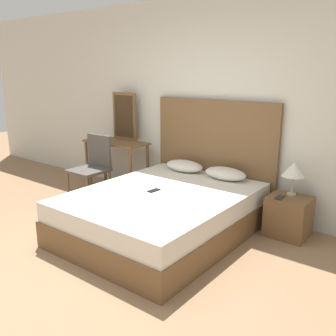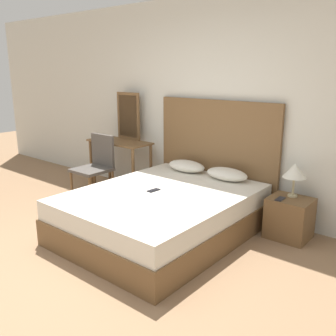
{
  "view_description": "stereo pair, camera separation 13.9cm",
  "coord_description": "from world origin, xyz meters",
  "px_view_note": "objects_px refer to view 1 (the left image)",
  "views": [
    {
      "loc": [
        2.55,
        -1.82,
        1.8
      ],
      "look_at": [
        0.12,
        1.33,
        0.75
      ],
      "focal_mm": 40.0,
      "sensor_mm": 36.0,
      "label": 1
    },
    {
      "loc": [
        2.66,
        -1.73,
        1.8
      ],
      "look_at": [
        0.12,
        1.33,
        0.75
      ],
      "focal_mm": 40.0,
      "sensor_mm": 36.0,
      "label": 2
    }
  ],
  "objects_px": {
    "nightstand": "(288,216)",
    "chair": "(93,164)",
    "vanity_desk": "(116,151)",
    "bed": "(162,213)",
    "table_lamp": "(293,170)",
    "phone_on_nightstand": "(280,198)",
    "phone_on_bed": "(154,190)"
  },
  "relations": [
    {
      "from": "nightstand",
      "to": "phone_on_nightstand",
      "type": "height_order",
      "value": "phone_on_nightstand"
    },
    {
      "from": "nightstand",
      "to": "phone_on_nightstand",
      "type": "bearing_deg",
      "value": -129.36
    },
    {
      "from": "bed",
      "to": "vanity_desk",
      "type": "distance_m",
      "value": 1.73
    },
    {
      "from": "phone_on_bed",
      "to": "chair",
      "type": "height_order",
      "value": "chair"
    },
    {
      "from": "table_lamp",
      "to": "chair",
      "type": "height_order",
      "value": "chair"
    },
    {
      "from": "phone_on_bed",
      "to": "vanity_desk",
      "type": "relative_size",
      "value": 0.16
    },
    {
      "from": "nightstand",
      "to": "chair",
      "type": "xyz_separation_m",
      "value": [
        -2.64,
        -0.48,
        0.29
      ]
    },
    {
      "from": "bed",
      "to": "table_lamp",
      "type": "bearing_deg",
      "value": 38.88
    },
    {
      "from": "table_lamp",
      "to": "vanity_desk",
      "type": "relative_size",
      "value": 0.37
    },
    {
      "from": "phone_on_bed",
      "to": "phone_on_nightstand",
      "type": "relative_size",
      "value": 1.02
    },
    {
      "from": "bed",
      "to": "phone_on_nightstand",
      "type": "xyz_separation_m",
      "value": [
        1.05,
        0.72,
        0.21
      ]
    },
    {
      "from": "phone_on_bed",
      "to": "nightstand",
      "type": "height_order",
      "value": "phone_on_bed"
    },
    {
      "from": "nightstand",
      "to": "vanity_desk",
      "type": "distance_m",
      "value": 2.65
    },
    {
      "from": "phone_on_bed",
      "to": "table_lamp",
      "type": "height_order",
      "value": "table_lamp"
    },
    {
      "from": "phone_on_bed",
      "to": "nightstand",
      "type": "xyz_separation_m",
      "value": [
        1.23,
        0.85,
        -0.28
      ]
    },
    {
      "from": "bed",
      "to": "chair",
      "type": "height_order",
      "value": "chair"
    },
    {
      "from": "phone_on_nightstand",
      "to": "table_lamp",
      "type": "bearing_deg",
      "value": 69.95
    },
    {
      "from": "vanity_desk",
      "to": "chair",
      "type": "distance_m",
      "value": 0.45
    },
    {
      "from": "bed",
      "to": "table_lamp",
      "type": "relative_size",
      "value": 5.66
    },
    {
      "from": "table_lamp",
      "to": "phone_on_nightstand",
      "type": "relative_size",
      "value": 2.43
    },
    {
      "from": "bed",
      "to": "chair",
      "type": "distance_m",
      "value": 1.57
    },
    {
      "from": "nightstand",
      "to": "table_lamp",
      "type": "distance_m",
      "value": 0.52
    },
    {
      "from": "bed",
      "to": "nightstand",
      "type": "distance_m",
      "value": 1.4
    },
    {
      "from": "bed",
      "to": "table_lamp",
      "type": "distance_m",
      "value": 1.51
    },
    {
      "from": "table_lamp",
      "to": "vanity_desk",
      "type": "distance_m",
      "value": 2.61
    },
    {
      "from": "phone_on_nightstand",
      "to": "chair",
      "type": "height_order",
      "value": "chair"
    },
    {
      "from": "bed",
      "to": "phone_on_nightstand",
      "type": "height_order",
      "value": "bed"
    },
    {
      "from": "nightstand",
      "to": "table_lamp",
      "type": "bearing_deg",
      "value": 101.53
    },
    {
      "from": "nightstand",
      "to": "chair",
      "type": "bearing_deg",
      "value": -169.7
    },
    {
      "from": "bed",
      "to": "vanity_desk",
      "type": "xyz_separation_m",
      "value": [
        -1.49,
        0.78,
        0.38
      ]
    },
    {
      "from": "nightstand",
      "to": "vanity_desk",
      "type": "bearing_deg",
      "value": -179.13
    },
    {
      "from": "phone_on_bed",
      "to": "chair",
      "type": "bearing_deg",
      "value": 165.43
    }
  ]
}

